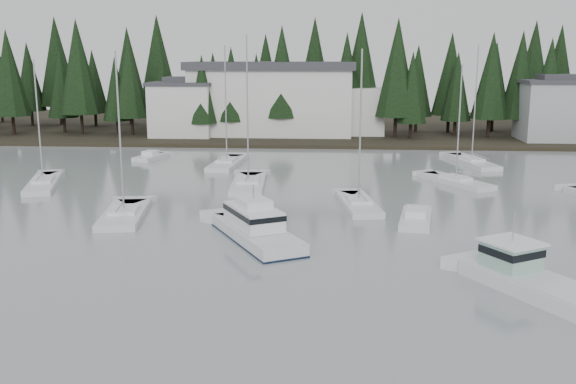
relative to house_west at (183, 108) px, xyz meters
name	(u,v)px	position (x,y,z in m)	size (l,w,h in m)	color
far_shore_land	(308,127)	(18.00, 18.00, -4.65)	(240.00, 54.00, 1.00)	black
conifer_treeline	(305,135)	(18.00, 7.00, -4.65)	(200.00, 22.00, 20.00)	black
house_west	(183,108)	(0.00, 0.00, 0.00)	(9.54, 7.42, 8.75)	silver
house_east_a	(557,109)	(54.00, -1.00, 0.25)	(10.60, 8.48, 9.25)	#999EA0
harbor_inn	(285,99)	(15.04, 3.34, 1.12)	(29.50, 11.50, 10.90)	silver
cabin_cruiser_center	(256,230)	(17.20, -52.71, -4.01)	(7.54, 10.34, 4.32)	silver
lobster_boat_teal	(528,280)	(32.83, -61.27, -4.10)	(6.82, 8.63, 4.63)	silver
sailboat_0	(43,185)	(-5.44, -35.74, -4.59)	(5.45, 10.61, 12.47)	silver
sailboat_2	(248,185)	(14.33, -34.60, -4.58)	(3.63, 10.09, 14.71)	silver
sailboat_3	(456,183)	(34.45, -31.94, -4.59)	(6.45, 8.85, 12.01)	silver
sailboat_4	(472,163)	(38.47, -19.81, -4.58)	(4.74, 10.92, 14.09)	silver
sailboat_5	(227,165)	(10.30, -22.74, -4.58)	(3.32, 10.24, 13.97)	silver
sailboat_7	(358,206)	(24.56, -42.57, -4.57)	(3.81, 8.82, 13.36)	silver
sailboat_10	(124,217)	(6.32, -47.40, -4.59)	(4.26, 9.10, 13.18)	silver
runabout_1	(416,220)	(28.67, -47.21, -4.52)	(3.24, 6.65, 1.42)	silver
runabout_3	(151,158)	(0.35, -19.02, -4.52)	(3.41, 5.55, 1.42)	silver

